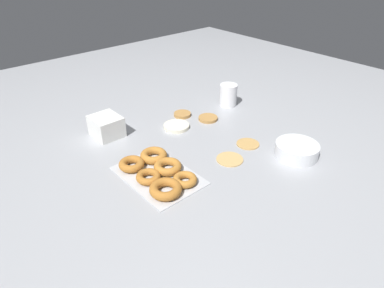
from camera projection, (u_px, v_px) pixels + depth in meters
ground_plane at (198, 143)px, 1.41m from camera, size 3.00×3.00×0.00m
pancake_0 at (248, 143)px, 1.40m from camera, size 0.09×0.09×0.01m
pancake_1 at (208, 118)px, 1.59m from camera, size 0.09×0.09×0.01m
pancake_2 at (176, 126)px, 1.52m from camera, size 0.11×0.11×0.02m
pancake_3 at (182, 114)px, 1.62m from camera, size 0.08×0.08×0.01m
pancake_4 at (230, 159)px, 1.30m from camera, size 0.10×0.10×0.01m
donut_tray at (158, 172)px, 1.21m from camera, size 0.31×0.22×0.04m
batter_bowl at (297, 150)px, 1.31m from camera, size 0.17×0.17×0.05m
container_stack at (106, 126)px, 1.44m from camera, size 0.13×0.11×0.09m
paper_cup at (228, 95)px, 1.70m from camera, size 0.09×0.09×0.11m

